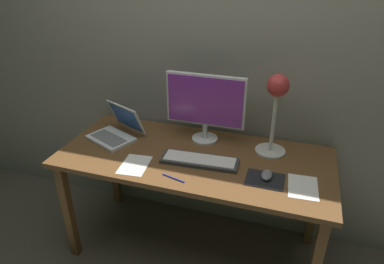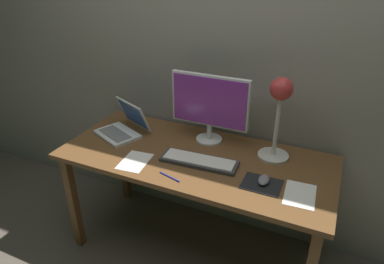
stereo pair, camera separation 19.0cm
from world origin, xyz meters
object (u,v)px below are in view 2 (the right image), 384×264
monitor (210,104)px  pen (170,177)px  keyboard_main (199,161)px  laptop (125,125)px  desk_lamp (280,105)px  mouse (264,180)px

monitor → pen: monitor is taller
keyboard_main → laptop: laptop is taller
monitor → desk_lamp: 0.42m
keyboard_main → pen: size_ratio=3.20×
laptop → pen: laptop is taller
desk_lamp → keyboard_main: bearing=-147.1°
monitor → mouse: bearing=-35.6°
monitor → pen: bearing=-94.8°
monitor → laptop: 0.59m
keyboard_main → laptop: (-0.59, 0.14, 0.05)m
laptop → pen: (0.51, -0.34, -0.05)m
laptop → mouse: laptop is taller
mouse → laptop: bearing=169.6°
laptop → monitor: bearing=13.3°
monitor → pen: 0.53m
monitor → pen: (-0.04, -0.46, -0.25)m
keyboard_main → desk_lamp: size_ratio=0.93×
desk_lamp → mouse: desk_lamp is taller
laptop → mouse: 0.99m
keyboard_main → mouse: bearing=-6.2°
keyboard_main → mouse: size_ratio=4.66×
monitor → mouse: (0.43, -0.31, -0.23)m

